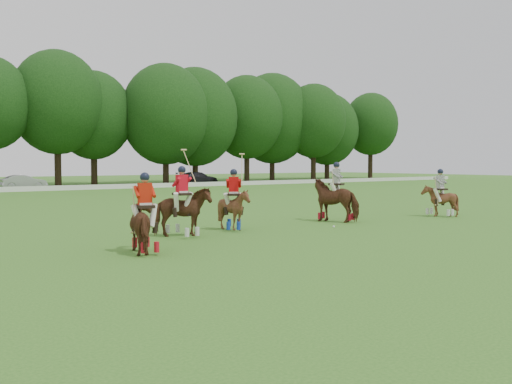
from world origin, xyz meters
TOP-DOWN VIEW (x-y plane):
  - ground at (0.00, 0.00)m, footprint 180.00×180.00m
  - boundary_rail at (0.00, 38.00)m, footprint 120.00×0.10m
  - car_mid at (1.67, 42.50)m, footprint 4.01×1.43m
  - car_right at (20.27, 42.50)m, footprint 4.91×2.18m
  - polo_red_a at (-5.48, 1.89)m, footprint 1.15×1.87m
  - polo_red_b at (-3.02, 4.24)m, footprint 1.70×1.48m
  - polo_red_c at (-0.61, 4.73)m, footprint 1.79×1.82m
  - polo_stripe_a at (4.58, 4.74)m, footprint 1.79×2.34m
  - polo_stripe_b at (9.89, 3.46)m, footprint 1.28×1.41m
  - polo_ball at (2.83, 3.08)m, footprint 0.09×0.09m

SIDE VIEW (x-z plane):
  - ground at x=0.00m, z-range 0.00..0.00m
  - polo_ball at x=2.83m, z-range 0.00..0.09m
  - boundary_rail at x=0.00m, z-range 0.00..0.44m
  - car_mid at x=1.67m, z-range 0.00..1.32m
  - car_right at x=20.27m, z-range 0.00..1.40m
  - polo_stripe_b at x=9.89m, z-range -0.32..1.85m
  - polo_red_a at x=-5.48m, z-range -0.32..1.88m
  - polo_red_c at x=-0.61m, z-range -0.59..2.18m
  - polo_red_b at x=-3.02m, z-range -0.60..2.29m
  - polo_stripe_a at x=4.58m, z-range -0.32..2.16m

